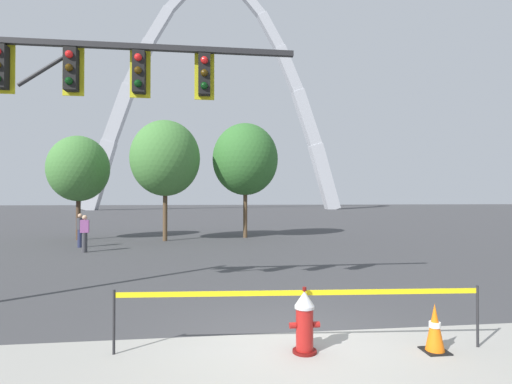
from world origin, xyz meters
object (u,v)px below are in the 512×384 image
Objects in this scene: traffic_cone_by_hydrant at (435,328)px; monument_arch at (216,107)px; traffic_signal_gantry at (50,99)px; pedestrian_standing_center at (85,233)px; fire_hydrant at (304,322)px; pedestrian_walking_left at (80,230)px.

monument_arch is (-2.04, 70.24, 19.79)m from traffic_cone_by_hydrant.
traffic_signal_gantry reaches higher than pedestrian_standing_center.
traffic_signal_gantry reaches higher than traffic_cone_by_hydrant.
fire_hydrant is 1.98m from traffic_cone_by_hydrant.
pedestrian_walking_left is at bearing 119.09° from fire_hydrant.
traffic_cone_by_hydrant is at bearing -55.29° from pedestrian_walking_left.
traffic_cone_by_hydrant is at bearing -24.63° from traffic_signal_gantry.
fire_hydrant is at bearing -31.11° from traffic_signal_gantry.
fire_hydrant is 0.02× the size of monument_arch.
pedestrian_standing_center is (-6.61, -58.43, -19.33)m from monument_arch.
traffic_signal_gantry is at bearing -77.49° from pedestrian_standing_center.
fire_hydrant is at bearing -60.91° from pedestrian_walking_left.
traffic_cone_by_hydrant is at bearing -53.78° from pedestrian_standing_center.
pedestrian_walking_left is at bearing -97.38° from monument_arch.
pedestrian_walking_left is at bearing 104.29° from traffic_signal_gantry.
traffic_signal_gantry is 0.16× the size of monument_arch.
monument_arch reaches higher than fire_hydrant.
pedestrian_standing_center is at bearing -96.46° from monument_arch.
monument_arch reaches higher than traffic_signal_gantry.
monument_arch is 31.26× the size of pedestrian_standing_center.
traffic_signal_gantry is 69.14m from monument_arch.
pedestrian_walking_left is (-9.38, 13.55, 0.46)m from traffic_cone_by_hydrant.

